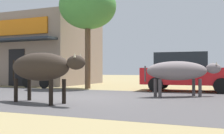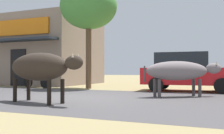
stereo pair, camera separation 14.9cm
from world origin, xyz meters
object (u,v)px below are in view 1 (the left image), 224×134
object	(u,v)px
roadside_tree	(88,7)
cow_near_brown	(41,67)
parked_motorcycle	(36,79)
cow_far_dark	(180,71)
parked_hatchback_car	(186,72)

from	to	relation	value
roadside_tree	cow_near_brown	world-z (taller)	roadside_tree
roadside_tree	parked_motorcycle	size ratio (longest dim) A/B	2.81
roadside_tree	cow_far_dark	world-z (taller)	roadside_tree
parked_hatchback_car	parked_motorcycle	size ratio (longest dim) A/B	2.16
parked_motorcycle	cow_near_brown	world-z (taller)	cow_near_brown
cow_near_brown	parked_motorcycle	bearing A→B (deg)	129.27
parked_hatchback_car	cow_near_brown	size ratio (longest dim) A/B	1.45
parked_motorcycle	cow_near_brown	bearing A→B (deg)	-50.73
parked_hatchback_car	cow_far_dark	world-z (taller)	parked_hatchback_car
parked_hatchback_car	parked_motorcycle	world-z (taller)	parked_hatchback_car
roadside_tree	parked_motorcycle	xyz separation A→B (m)	(-2.60, -0.67, -3.55)
cow_near_brown	parked_hatchback_car	bearing A→B (deg)	61.62
cow_near_brown	cow_far_dark	size ratio (longest dim) A/B	1.10
parked_motorcycle	cow_far_dark	bearing A→B (deg)	-14.30
roadside_tree	parked_hatchback_car	world-z (taller)	roadside_tree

